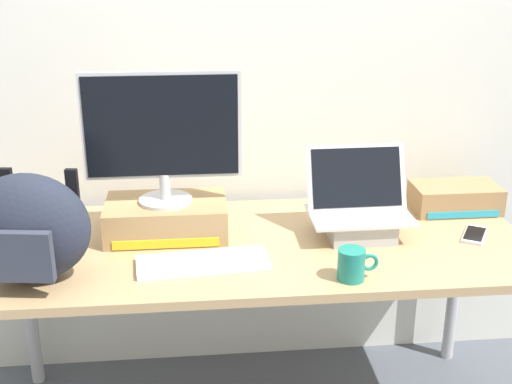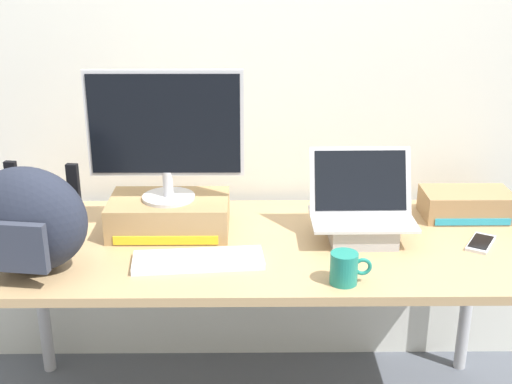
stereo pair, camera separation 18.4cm
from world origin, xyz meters
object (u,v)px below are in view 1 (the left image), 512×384
toner_box_yellow (166,218)px  cell_phone (474,235)px  coffee_mug (352,264)px  open_laptop (359,217)px  messenger_backpack (28,228)px  plush_toy (6,231)px  toner_box_cyan (455,198)px  desktop_monitor (162,134)px  external_keyboard (203,262)px

toner_box_yellow → cell_phone: bearing=-6.8°
toner_box_yellow → coffee_mug: toner_box_yellow is taller
open_laptop → messenger_backpack: bearing=-168.8°
coffee_mug → plush_toy: plush_toy is taller
coffee_mug → toner_box_cyan: (0.52, 0.51, 0.00)m
open_laptop → desktop_monitor: bearing=173.2°
desktop_monitor → plush_toy: size_ratio=4.79×
coffee_mug → cell_phone: size_ratio=0.74×
desktop_monitor → plush_toy: (-0.53, -0.05, -0.31)m
toner_box_cyan → coffee_mug: bearing=-135.4°
messenger_backpack → cell_phone: bearing=14.7°
cell_phone → desktop_monitor: bearing=-156.0°
toner_box_yellow → open_laptop: (0.66, -0.07, 0.01)m
cell_phone → open_laptop: bearing=-157.0°
coffee_mug → toner_box_cyan: toner_box_cyan is taller
open_laptop → plush_toy: open_laptop is taller
toner_box_yellow → external_keyboard: (0.12, -0.26, -0.05)m
toner_box_yellow → coffee_mug: (0.56, -0.39, -0.01)m
coffee_mug → cell_phone: bearing=28.2°
plush_toy → toner_box_cyan: bearing=5.8°
messenger_backpack → toner_box_cyan: size_ratio=1.25×
desktop_monitor → cell_phone: size_ratio=3.11×
desktop_monitor → cell_phone: bearing=-6.5°
external_keyboard → messenger_backpack: (-0.51, -0.04, 0.15)m
desktop_monitor → cell_phone: 1.13m
cell_phone → toner_box_cyan: (0.02, 0.24, 0.04)m
cell_phone → plush_toy: (-1.59, 0.08, 0.05)m
external_keyboard → messenger_backpack: size_ratio=1.07×
desktop_monitor → cell_phone: (1.06, -0.13, -0.36)m
desktop_monitor → open_laptop: desktop_monitor is taller
messenger_backpack → plush_toy: (-0.14, 0.25, -0.11)m
coffee_mug → toner_box_yellow: bearing=145.0°
external_keyboard → open_laptop: bearing=13.6°
desktop_monitor → toner_box_cyan: (1.08, 0.12, -0.31)m
external_keyboard → messenger_backpack: bearing=178.9°
cell_phone → toner_box_cyan: bearing=116.1°
toner_box_yellow → toner_box_cyan: size_ratio=1.30×
open_laptop → cell_phone: (0.40, -0.05, -0.06)m
open_laptop → cell_phone: bearing=-8.5°
cell_phone → coffee_mug: bearing=-121.0°
toner_box_cyan → external_keyboard: bearing=-158.8°
messenger_backpack → plush_toy: size_ratio=3.62×
open_laptop → messenger_backpack: size_ratio=0.88×
toner_box_yellow → plush_toy: (-0.53, -0.05, -0.00)m
messenger_backpack → toner_box_cyan: 1.53m
toner_box_yellow → messenger_backpack: messenger_backpack is taller
external_keyboard → toner_box_cyan: size_ratio=1.33×
messenger_backpack → plush_toy: 0.30m
toner_box_yellow → toner_box_cyan: toner_box_yellow is taller
external_keyboard → cell_phone: bearing=2.7°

